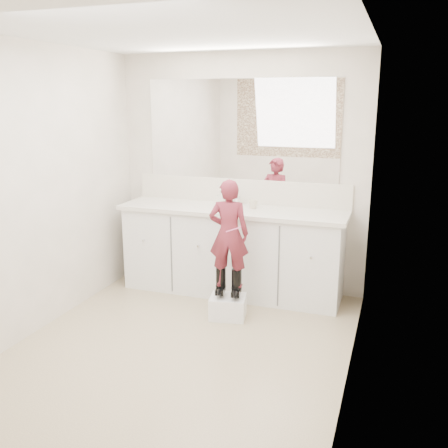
% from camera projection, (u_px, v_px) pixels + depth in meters
% --- Properties ---
extents(floor, '(3.00, 3.00, 0.00)m').
position_uv_depth(floor, '(184.00, 345.00, 4.06)').
color(floor, '#826D55').
rests_on(floor, ground).
extents(ceiling, '(3.00, 3.00, 0.00)m').
position_uv_depth(ceiling, '(177.00, 31.00, 3.47)').
color(ceiling, white).
rests_on(ceiling, wall_back).
extents(wall_back, '(2.60, 0.00, 2.60)m').
position_uv_depth(wall_back, '(241.00, 173.00, 5.14)').
color(wall_back, '#BCB3A1').
rests_on(wall_back, floor).
extents(wall_front, '(2.60, 0.00, 2.60)m').
position_uv_depth(wall_front, '(53.00, 258.00, 2.39)').
color(wall_front, '#BCB3A1').
rests_on(wall_front, floor).
extents(wall_left, '(0.00, 3.00, 3.00)m').
position_uv_depth(wall_left, '(39.00, 190.00, 4.18)').
color(wall_left, '#BCB3A1').
rests_on(wall_left, floor).
extents(wall_right, '(0.00, 3.00, 3.00)m').
position_uv_depth(wall_right, '(358.00, 213.00, 3.35)').
color(wall_right, '#BCB3A1').
rests_on(wall_right, floor).
extents(vanity_cabinet, '(2.20, 0.55, 0.85)m').
position_uv_depth(vanity_cabinet, '(232.00, 252.00, 5.07)').
color(vanity_cabinet, silver).
rests_on(vanity_cabinet, floor).
extents(countertop, '(2.28, 0.58, 0.04)m').
position_uv_depth(countertop, '(232.00, 210.00, 4.95)').
color(countertop, beige).
rests_on(countertop, vanity_cabinet).
extents(backsplash, '(2.28, 0.03, 0.25)m').
position_uv_depth(backsplash, '(240.00, 191.00, 5.17)').
color(backsplash, beige).
rests_on(backsplash, countertop).
extents(mirror, '(2.00, 0.02, 1.00)m').
position_uv_depth(mirror, '(241.00, 130.00, 5.02)').
color(mirror, white).
rests_on(mirror, wall_back).
extents(dot_panel, '(2.00, 0.01, 1.20)m').
position_uv_depth(dot_panel, '(46.00, 164.00, 2.29)').
color(dot_panel, '#472819').
rests_on(dot_panel, wall_front).
extents(faucet, '(0.08, 0.08, 0.10)m').
position_uv_depth(faucet, '(237.00, 200.00, 5.09)').
color(faucet, silver).
rests_on(faucet, countertop).
extents(cup, '(0.11, 0.11, 0.09)m').
position_uv_depth(cup, '(253.00, 204.00, 4.92)').
color(cup, beige).
rests_on(cup, countertop).
extents(soap_bottle, '(0.10, 0.10, 0.19)m').
position_uv_depth(soap_bottle, '(221.00, 199.00, 4.90)').
color(soap_bottle, beige).
rests_on(soap_bottle, countertop).
extents(step_stool, '(0.36, 0.32, 0.20)m').
position_uv_depth(step_stool, '(228.00, 307.00, 4.54)').
color(step_stool, white).
rests_on(step_stool, floor).
extents(boot_left, '(0.13, 0.19, 0.26)m').
position_uv_depth(boot_left, '(221.00, 281.00, 4.53)').
color(boot_left, black).
rests_on(boot_left, step_stool).
extents(boot_right, '(0.13, 0.19, 0.26)m').
position_uv_depth(boot_right, '(237.00, 283.00, 4.48)').
color(boot_right, black).
rests_on(boot_right, step_stool).
extents(toddler, '(0.39, 0.30, 0.97)m').
position_uv_depth(toddler, '(229.00, 234.00, 4.39)').
color(toddler, '#B23644').
rests_on(toddler, step_stool).
extents(toothbrush, '(0.14, 0.04, 0.06)m').
position_uv_depth(toothbrush, '(234.00, 230.00, 4.28)').
color(toothbrush, '#CE5080').
rests_on(toothbrush, toddler).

